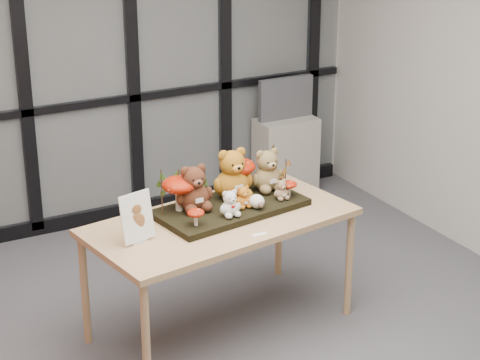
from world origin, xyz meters
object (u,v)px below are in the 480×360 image
display_table (220,228)px  mushroom_back_right (238,174)px  bear_white_bow (230,202)px  monitor (286,98)px  mushroom_back_left (179,192)px  mushroom_front_left (196,216)px  bear_brown_medium (193,185)px  plush_cream_hedgehog (257,201)px  sign_holder (137,220)px  bear_tan_back (267,167)px  bear_pooh_yellow (232,171)px  bear_small_yellow (243,196)px  mushroom_front_right (289,188)px  bear_beige_small (281,188)px  diorama_tray (231,208)px  cabinet (286,157)px

display_table → mushroom_back_right: size_ratio=6.91×
bear_white_bow → monitor: bearing=42.1°
mushroom_back_left → mushroom_front_left: (-0.01, -0.26, -0.06)m
bear_brown_medium → plush_cream_hedgehog: bear_brown_medium is taller
sign_holder → monitor: 2.91m
display_table → bear_tan_back: (0.46, 0.20, 0.27)m
bear_brown_medium → display_table: bearing=-55.8°
bear_brown_medium → monitor: size_ratio=0.62×
bear_pooh_yellow → mushroom_front_left: bear_pooh_yellow is taller
bear_brown_medium → bear_white_bow: (0.15, -0.20, -0.07)m
bear_brown_medium → bear_white_bow: size_ratio=1.74×
display_table → bear_small_yellow: bear_small_yellow is taller
bear_small_yellow → mushroom_back_right: (0.09, 0.24, 0.05)m
mushroom_front_right → monitor: bearing=59.6°
bear_tan_back → plush_cream_hedgehog: size_ratio=3.21×
display_table → mushroom_back_left: (-0.21, 0.16, 0.23)m
monitor → bear_pooh_yellow: bearing=-130.3°
bear_small_yellow → mushroom_front_right: size_ratio=1.32×
bear_pooh_yellow → monitor: bear_pooh_yellow is taller
bear_white_bow → monitor: (1.56, 1.92, -0.02)m
bear_tan_back → bear_beige_small: 0.21m
diorama_tray → mushroom_front_left: mushroom_front_left is taller
bear_beige_small → cabinet: bear_beige_small is taller
sign_holder → monitor: bearing=27.9°
display_table → bear_beige_small: size_ratio=12.05×
bear_pooh_yellow → cabinet: 2.26m
mushroom_back_left → monitor: (1.80, 1.69, -0.05)m
display_table → cabinet: size_ratio=2.50×
bear_small_yellow → monitor: bearing=43.5°
mushroom_front_left → mushroom_front_right: (0.74, 0.13, 0.00)m
mushroom_back_right → monitor: same height
diorama_tray → mushroom_back_left: (-0.33, 0.08, 0.14)m
bear_brown_medium → mushroom_back_left: size_ratio=1.34×
plush_cream_hedgehog → cabinet: (1.35, 1.88, -0.52)m
mushroom_front_right → cabinet: mushroom_front_right is taller
cabinet → monitor: size_ratio=1.36×
display_table → bear_brown_medium: size_ratio=5.47×
bear_white_bow → mushroom_front_left: size_ratio=1.60×
display_table → mushroom_front_left: (-0.22, -0.10, 0.17)m
bear_beige_small → display_table: bearing=172.9°
mushroom_front_left → bear_pooh_yellow: bearing=36.3°
diorama_tray → cabinet: diorama_tray is taller
bear_small_yellow → cabinet: (1.42, 1.82, -0.55)m
bear_tan_back → sign_holder: (-1.04, -0.28, -0.06)m
bear_tan_back → cabinet: 2.09m
bear_pooh_yellow → monitor: size_ratio=0.70×
diorama_tray → bear_brown_medium: 0.31m
diorama_tray → plush_cream_hedgehog: plush_cream_hedgehog is taller
mushroom_front_left → mushroom_back_left: bearing=87.8°
diorama_tray → bear_beige_small: size_ratio=6.50×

